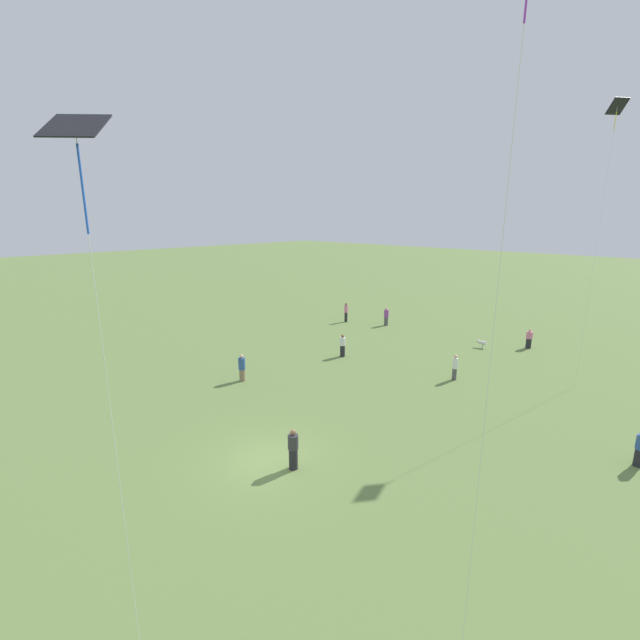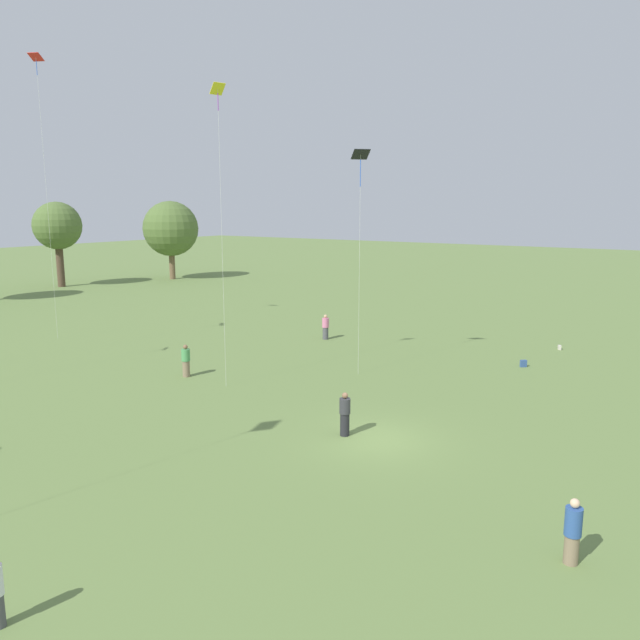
{
  "view_description": "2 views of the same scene",
  "coord_description": "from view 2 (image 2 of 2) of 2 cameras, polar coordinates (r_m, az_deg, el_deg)",
  "views": [
    {
      "loc": [
        10.3,
        12.85,
        10.12
      ],
      "look_at": [
        -6.84,
        -3.47,
        4.36
      ],
      "focal_mm": 24.0,
      "sensor_mm": 36.0,
      "label": 1
    },
    {
      "loc": [
        -20.12,
        -10.98,
        8.91
      ],
      "look_at": [
        -3.45,
        0.28,
        5.2
      ],
      "focal_mm": 35.0,
      "sensor_mm": 36.0,
      "label": 2
    }
  ],
  "objects": [
    {
      "name": "picnic_bag_1",
      "position": [
        41.86,
        21.05,
        -2.36
      ],
      "size": [
        0.31,
        0.27,
        0.28
      ],
      "rotation": [
        0.0,
        0.0,
        0.46
      ],
      "color": "beige",
      "rests_on": "ground_plane"
    },
    {
      "name": "kite_0",
      "position": [
        30.72,
        -9.27,
        17.94
      ],
      "size": [
        0.73,
        0.6,
        14.43
      ],
      "rotation": [
        0.0,
        0.0,
        2.06
      ],
      "color": "yellow",
      "rests_on": "ground_plane"
    },
    {
      "name": "picnic_bag_0",
      "position": [
        36.74,
        18.1,
        -3.8
      ],
      "size": [
        0.37,
        0.38,
        0.39
      ],
      "rotation": [
        0.0,
        0.0,
        2.29
      ],
      "color": "#33518C",
      "rests_on": "ground_plane"
    },
    {
      "name": "kite_3",
      "position": [
        32.5,
        3.72,
        13.94
      ],
      "size": [
        1.12,
        1.12,
        11.67
      ],
      "rotation": [
        0.0,
        0.0,
        1.59
      ],
      "color": "black",
      "rests_on": "ground_plane"
    },
    {
      "name": "person_7",
      "position": [
        33.59,
        -12.16,
        -3.69
      ],
      "size": [
        0.64,
        0.64,
        1.72
      ],
      "rotation": [
        0.0,
        0.0,
        0.82
      ],
      "color": "#847056",
      "rests_on": "ground_plane"
    },
    {
      "name": "ground_plane",
      "position": [
        24.59,
        5.15,
        -10.84
      ],
      "size": [
        240.0,
        240.0,
        0.0
      ],
      "primitive_type": "plane",
      "color": "olive"
    },
    {
      "name": "person_4",
      "position": [
        41.96,
        0.51,
        -0.67
      ],
      "size": [
        0.57,
        0.57,
        1.69
      ],
      "rotation": [
        0.0,
        0.0,
        5.96
      ],
      "color": "#4C4C51",
      "rests_on": "ground_plane"
    },
    {
      "name": "tree_4",
      "position": [
        74.69,
        -22.89,
        7.88
      ],
      "size": [
        5.19,
        5.19,
        9.32
      ],
      "color": "brown",
      "rests_on": "ground_plane"
    },
    {
      "name": "tree_5",
      "position": [
        78.34,
        -13.5,
        8.11
      ],
      "size": [
        6.62,
        6.62,
        9.45
      ],
      "color": "brown",
      "rests_on": "ground_plane"
    },
    {
      "name": "person_8",
      "position": [
        17.65,
        22.1,
        -17.51
      ],
      "size": [
        0.6,
        0.6,
        1.75
      ],
      "rotation": [
        0.0,
        0.0,
        0.92
      ],
      "color": "#847056",
      "rests_on": "ground_plane"
    },
    {
      "name": "kite_4",
      "position": [
        45.83,
        -24.41,
        19.38
      ],
      "size": [
        0.95,
        0.99,
        18.28
      ],
      "rotation": [
        0.0,
        0.0,
        1.23
      ],
      "color": "red",
      "rests_on": "ground_plane"
    },
    {
      "name": "person_5",
      "position": [
        24.64,
        2.29,
        -8.63
      ],
      "size": [
        0.58,
        0.58,
        1.75
      ],
      "rotation": [
        0.0,
        0.0,
        2.05
      ],
      "color": "#232328",
      "rests_on": "ground_plane"
    }
  ]
}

